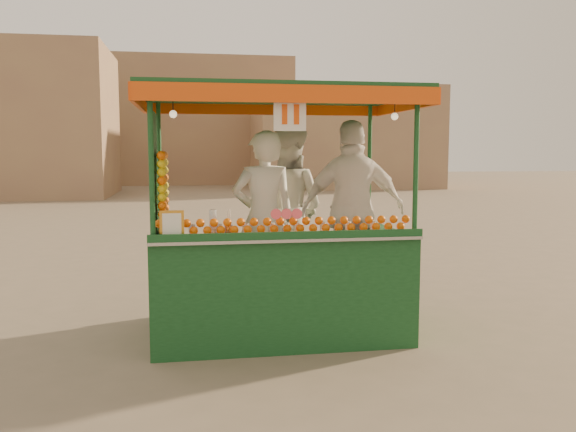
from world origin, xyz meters
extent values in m
plane|color=#6E614E|center=(0.00, 0.00, 0.00)|extent=(90.00, 90.00, 0.00)
cube|color=#997D57|center=(7.00, 24.00, 2.50)|extent=(9.00, 6.00, 5.00)
cube|color=#997D57|center=(-2.00, 30.00, 3.50)|extent=(14.00, 7.00, 7.00)
cube|color=#113E19|center=(0.03, -0.10, 0.14)|extent=(2.43, 1.49, 0.28)
cylinder|color=black|center=(-0.81, -0.10, 0.17)|extent=(0.34, 0.09, 0.34)
cylinder|color=black|center=(0.87, -0.10, 0.17)|extent=(0.34, 0.09, 0.34)
cube|color=#113E19|center=(0.03, -0.71, 0.65)|extent=(2.43, 0.28, 0.75)
cube|color=#113E19|center=(-1.04, -0.01, 0.65)|extent=(0.28, 1.21, 0.75)
cube|color=#113E19|center=(1.10, -0.01, 0.65)|extent=(0.28, 1.21, 0.75)
cube|color=#B2B2B7|center=(0.03, -0.68, 1.04)|extent=(2.43, 0.43, 0.03)
cylinder|color=#113E19|center=(-1.14, -0.80, 1.68)|extent=(0.05, 0.05, 1.31)
cylinder|color=#113E19|center=(1.20, -0.80, 1.68)|extent=(0.05, 0.05, 1.31)
cylinder|color=#113E19|center=(-1.14, 0.60, 1.68)|extent=(0.05, 0.05, 1.31)
cylinder|color=#113E19|center=(1.20, 0.60, 1.68)|extent=(0.05, 0.05, 1.31)
cube|color=#113E19|center=(0.03, -0.10, 2.37)|extent=(2.61, 1.68, 0.07)
cube|color=#E24B0C|center=(0.03, -0.94, 2.30)|extent=(2.61, 0.04, 0.15)
cube|color=#E24B0C|center=(0.03, 0.74, 2.30)|extent=(2.61, 0.04, 0.15)
cube|color=#E24B0C|center=(-1.28, -0.10, 2.30)|extent=(0.04, 1.68, 0.15)
cube|color=#E24B0C|center=(1.34, -0.10, 2.30)|extent=(0.04, 1.68, 0.15)
cylinder|color=#FF4D5C|center=(0.01, -0.80, 1.27)|extent=(0.09, 0.02, 0.09)
cube|color=orange|center=(-0.98, -0.80, 1.19)|extent=(0.21, 0.02, 0.26)
cube|color=white|center=(0.03, -0.87, 2.13)|extent=(0.28, 0.01, 0.28)
sphere|color=#FFE5B2|center=(-0.95, -0.74, 2.13)|extent=(0.07, 0.07, 0.07)
sphere|color=#FFE5B2|center=(1.01, -0.74, 2.13)|extent=(0.07, 0.07, 0.07)
imported|color=white|center=(-0.10, -0.05, 1.15)|extent=(0.66, 0.46, 1.74)
imported|color=white|center=(0.22, 0.46, 1.19)|extent=(1.12, 1.10, 1.82)
imported|color=white|center=(0.85, 0.01, 1.21)|extent=(1.11, 0.50, 1.86)
camera|label=1|loc=(-0.83, -5.89, 1.81)|focal=36.89mm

